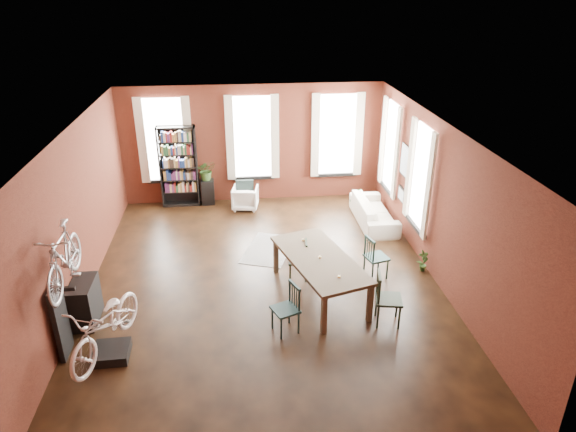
{
  "coord_description": "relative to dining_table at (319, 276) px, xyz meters",
  "views": [
    {
      "loc": [
        -0.49,
        -8.93,
        5.64
      ],
      "look_at": [
        0.54,
        0.6,
        1.22
      ],
      "focal_mm": 32.0,
      "sensor_mm": 36.0,
      "label": 1
    }
  ],
  "objects": [
    {
      "name": "plant_by_sofa",
      "position": [
        1.66,
        4.02,
        -0.27
      ],
      "size": [
        0.49,
        0.68,
        0.27
      ],
      "primitive_type": "imported",
      "rotation": [
        0.0,
        0.0,
        -0.28
      ],
      "color": "#265020",
      "rests_on": "ground"
    },
    {
      "name": "console_table",
      "position": [
        -4.31,
        -0.39,
        -0.01
      ],
      "size": [
        0.4,
        0.8,
        0.8
      ],
      "primitive_type": "cube",
      "color": "black",
      "rests_on": "ground"
    },
    {
      "name": "plant_stand",
      "position": [
        -2.31,
        4.81,
        -0.07
      ],
      "size": [
        0.35,
        0.35,
        0.69
      ],
      "primitive_type": "cube",
      "rotation": [
        0.0,
        0.0,
        0.02
      ],
      "color": "black",
      "rests_on": "ground"
    },
    {
      "name": "bike_wall_rack",
      "position": [
        -4.43,
        -1.29,
        0.24
      ],
      "size": [
        0.16,
        0.6,
        1.3
      ],
      "primitive_type": "cube",
      "color": "black",
      "rests_on": "ground"
    },
    {
      "name": "bike_trainer",
      "position": [
        -3.68,
        -1.45,
        -0.33
      ],
      "size": [
        0.58,
        0.58,
        0.17
      ],
      "primitive_type": "cube",
      "rotation": [
        0.0,
        0.0,
        0.02
      ],
      "color": "black",
      "rests_on": "ground"
    },
    {
      "name": "plant_on_stand",
      "position": [
        -2.31,
        4.83,
        0.49
      ],
      "size": [
        0.57,
        0.62,
        0.43
      ],
      "primitive_type": "imported",
      "rotation": [
        0.0,
        0.0,
        0.13
      ],
      "color": "#345A24",
      "rests_on": "plant_stand"
    },
    {
      "name": "dining_table",
      "position": [
        0.0,
        0.0,
        0.0
      ],
      "size": [
        1.75,
        2.62,
        0.82
      ],
      "primitive_type": "cube",
      "rotation": [
        0.0,
        0.0,
        0.29
      ],
      "color": "brown",
      "rests_on": "ground"
    },
    {
      "name": "room",
      "position": [
        -0.78,
        1.13,
        1.73
      ],
      "size": [
        9.0,
        9.04,
        3.22
      ],
      "color": "black",
      "rests_on": "ground"
    },
    {
      "name": "dining_chair_d",
      "position": [
        1.28,
        0.54,
        0.05
      ],
      "size": [
        0.52,
        0.52,
        0.92
      ],
      "primitive_type": "cube",
      "rotation": [
        0.0,
        0.0,
        1.84
      ],
      "color": "#1B3C38",
      "rests_on": "ground"
    },
    {
      "name": "striped_rug",
      "position": [
        -0.85,
        1.95,
        -0.41
      ],
      "size": [
        1.44,
        1.78,
        0.01
      ],
      "primitive_type": "cube",
      "rotation": [
        0.0,
        0.0,
        -0.35
      ],
      "color": "black",
      "rests_on": "ground"
    },
    {
      "name": "dining_chair_a",
      "position": [
        -0.77,
        -1.07,
        0.04
      ],
      "size": [
        0.55,
        0.55,
        0.91
      ],
      "primitive_type": "cube",
      "rotation": [
        0.0,
        0.0,
        -1.18
      ],
      "color": "#183435",
      "rests_on": "ground"
    },
    {
      "name": "bicycle_hung",
      "position": [
        -4.18,
        -1.29,
        1.72
      ],
      "size": [
        0.47,
        1.0,
        1.66
      ],
      "primitive_type": "imported",
      "color": "#A5A8AD",
      "rests_on": "bike_wall_rack"
    },
    {
      "name": "plant_small",
      "position": [
        2.34,
        0.66,
        -0.33
      ],
      "size": [
        0.4,
        0.53,
        0.17
      ],
      "primitive_type": "imported",
      "rotation": [
        0.0,
        0.0,
        0.37
      ],
      "color": "#305B24",
      "rests_on": "ground"
    },
    {
      "name": "bookshelf",
      "position": [
        -3.03,
        4.81,
        0.69
      ],
      "size": [
        1.0,
        0.32,
        2.2
      ],
      "primitive_type": "cube",
      "color": "black",
      "rests_on": "ground"
    },
    {
      "name": "dining_chair_c",
      "position": [
        1.07,
        -1.02,
        0.09
      ],
      "size": [
        0.54,
        0.54,
        0.99
      ],
      "primitive_type": "cube",
      "rotation": [
        0.0,
        0.0,
        1.38
      ],
      "color": "black",
      "rests_on": "ground"
    },
    {
      "name": "cream_sofa",
      "position": [
        1.92,
        3.11,
        -0.0
      ],
      "size": [
        0.61,
        2.08,
        0.81
      ],
      "primitive_type": "imported",
      "rotation": [
        0.0,
        0.0,
        1.57
      ],
      "color": "beige",
      "rests_on": "ground"
    },
    {
      "name": "bicycle_floor",
      "position": [
        -3.68,
        -1.49,
        0.72
      ],
      "size": [
        0.96,
        1.17,
        1.92
      ],
      "primitive_type": "imported",
      "rotation": [
        0.0,
        0.0,
        -0.33
      ],
      "color": "silver",
      "rests_on": "bike_trainer"
    },
    {
      "name": "white_armchair",
      "position": [
        -1.3,
        4.36,
        -0.07
      ],
      "size": [
        0.75,
        0.71,
        0.68
      ],
      "primitive_type": "imported",
      "rotation": [
        0.0,
        0.0,
        2.98
      ],
      "color": "white",
      "rests_on": "ground"
    },
    {
      "name": "dining_chair_b",
      "position": [
        -0.34,
        0.66,
        0.01
      ],
      "size": [
        0.43,
        0.43,
        0.85
      ],
      "primitive_type": "cube",
      "rotation": [
        0.0,
        0.0,
        -1.68
      ],
      "color": "black",
      "rests_on": "ground"
    }
  ]
}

